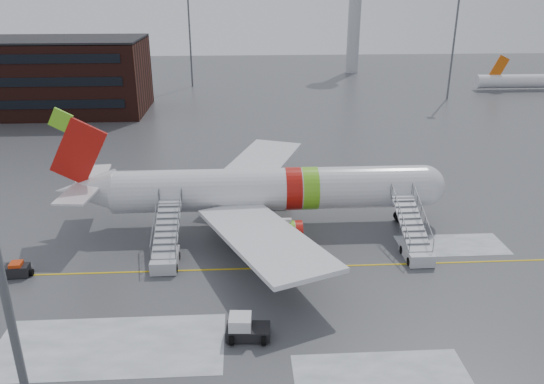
{
  "coord_description": "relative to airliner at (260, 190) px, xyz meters",
  "views": [
    {
      "loc": [
        2.37,
        -37.27,
        20.77
      ],
      "look_at": [
        4.86,
        5.07,
        4.0
      ],
      "focal_mm": 35.0,
      "sensor_mm": 36.0,
      "label": 1
    }
  ],
  "objects": [
    {
      "name": "light_mast_far_ne",
      "position": [
        38.09,
        54.93,
        10.42
      ],
      "size": [
        1.2,
        1.2,
        24.25
      ],
      "color": "#595B60",
      "rests_on": "ground"
    },
    {
      "name": "airstair_fwd",
      "position": [
        12.33,
        -6.54,
        -2.35
      ],
      "size": [
        2.05,
        7.7,
        3.48
      ],
      "color": "silver",
      "rests_on": "ground"
    },
    {
      "name": "airstair_aft",
      "position": [
        -7.74,
        -6.54,
        -2.35
      ],
      "size": [
        2.05,
        7.7,
        3.48
      ],
      "color": "#B0B3B7",
      "rests_on": "ground"
    },
    {
      "name": "ground",
      "position": [
        -3.91,
        -7.07,
        -3.42
      ],
      "size": [
        260.0,
        260.0,
        0.0
      ],
      "primitive_type": "plane",
      "color": "#494C4F",
      "rests_on": "ground"
    },
    {
      "name": "airliner",
      "position": [
        0.0,
        0.0,
        0.0
      ],
      "size": [
        35.03,
        32.97,
        11.18
      ],
      "color": "silver",
      "rests_on": "ground"
    },
    {
      "name": "baggage_tractor",
      "position": [
        -18.76,
        -8.15,
        -2.92
      ],
      "size": [
        2.28,
        1.14,
        1.17
      ],
      "color": "black",
      "rests_on": "ground"
    },
    {
      "name": "pushback_tug",
      "position": [
        -1.58,
        -16.68,
        -2.73
      ],
      "size": [
        2.84,
        2.21,
        1.57
      ],
      "color": "black",
      "rests_on": "ground"
    },
    {
      "name": "light_mast_far_n",
      "position": [
        -11.91,
        70.93,
        10.42
      ],
      "size": [
        1.2,
        1.2,
        24.25
      ],
      "color": "#595B60",
      "rests_on": "ground"
    }
  ]
}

